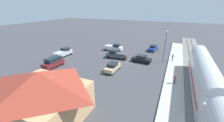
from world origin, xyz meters
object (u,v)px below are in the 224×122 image
sedan_black (142,59)px  sedan_tan (113,67)px  pickup_charcoal (117,54)px  pickup_white (114,47)px  pedestrian_on_platform (175,78)px  passenger_train (217,113)px  pedestrian_waiting_far (173,57)px  sedan_blue (153,48)px  suv_maroon (53,62)px  pickup_silver (63,53)px  station_building (41,94)px  light_pole_near_platform (165,43)px

sedan_black → sedan_tan: 8.46m
pickup_charcoal → sedan_tan: pickup_charcoal is taller
sedan_tan → pickup_white: bearing=-67.4°
sedan_tan → pedestrian_on_platform: bearing=175.9°
passenger_train → sedan_tan: size_ratio=8.31×
pedestrian_waiting_far → pickup_white: bearing=-9.4°
sedan_blue → sedan_black: bearing=84.7°
suv_maroon → pickup_white: 18.14m
sedan_black → sedan_tan: size_ratio=1.02×
suv_maroon → pickup_silver: size_ratio=0.89×
station_building → pickup_silver: 22.96m
sedan_tan → sedan_blue: bearing=-106.4°
pickup_silver → light_pole_near_platform: bearing=-165.5°
pedestrian_on_platform → suv_maroon: suv_maroon is taller
station_building → pedestrian_on_platform: size_ratio=5.89×
sedan_black → pickup_silver: bearing=12.0°
pedestrian_on_platform → pickup_white: bearing=-38.8°
pickup_silver → pedestrian_on_platform: bearing=172.1°
sedan_black → pickup_silver: (20.14, 4.28, 0.15)m
passenger_train → station_building: size_ratio=3.76×
pedestrian_waiting_far → pickup_charcoal: pickup_charcoal is taller
suv_maroon → pickup_silver: suv_maroon is taller
passenger_train → station_building: 18.70m
pickup_charcoal → sedan_black: bearing=178.2°
station_building → sedan_blue: bearing=-102.6°
passenger_train → sedan_tan: 18.97m
sedan_blue → sedan_black: (1.01, 10.85, 0.00)m
sedan_blue → pickup_white: 11.90m
station_building → sedan_black: 23.64m
suv_maroon → pickup_white: suv_maroon is taller
pickup_charcoal → pickup_silver: bearing=18.2°
sedan_blue → pickup_white: bearing=24.6°
passenger_train → station_building: (18.00, 5.07, 0.29)m
suv_maroon → station_building: bearing=131.6°
passenger_train → light_pole_near_platform: 20.92m
pedestrian_waiting_far → passenger_train: bearing=103.0°
pedestrian_waiting_far → suv_maroon: suv_maroon is taller
passenger_train → sedan_blue: bearing=-69.7°
pedestrian_on_platform → sedan_blue: bearing=-70.8°
station_building → sedan_blue: station_building is taller
pickup_charcoal → light_pole_near_platform: bearing=-170.2°
pedestrian_on_platform → pickup_white: pickup_white is taller
passenger_train → pickup_charcoal: size_ratio=6.82×
station_building → pedestrian_on_platform: 20.29m
pickup_silver → pickup_white: 14.50m
pedestrian_on_platform → suv_maroon: (24.63, 2.62, -0.13)m
sedan_tan → station_building: bearing=81.9°
passenger_train → sedan_tan: passenger_train is taller
pickup_white → light_pole_near_platform: size_ratio=0.72×
pickup_silver → sedan_tan: 16.11m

